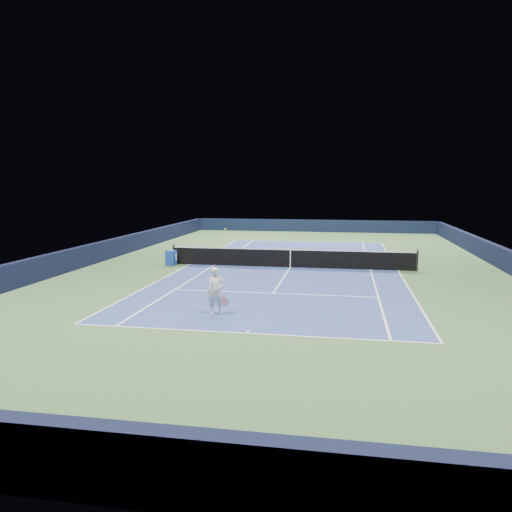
# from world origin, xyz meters

# --- Properties ---
(ground) EXTENTS (40.00, 40.00, 0.00)m
(ground) POSITION_xyz_m (0.00, 0.00, 0.00)
(ground) COLOR #3A5D32
(ground) RESTS_ON ground
(wall_far) EXTENTS (22.00, 0.35, 1.10)m
(wall_far) POSITION_xyz_m (0.00, 19.82, 0.55)
(wall_far) COLOR black
(wall_far) RESTS_ON ground
(wall_near) EXTENTS (22.00, 0.35, 1.10)m
(wall_near) POSITION_xyz_m (0.00, -19.82, 0.55)
(wall_near) COLOR black
(wall_near) RESTS_ON ground
(wall_right) EXTENTS (0.35, 40.00, 1.10)m
(wall_right) POSITION_xyz_m (10.82, 0.00, 0.55)
(wall_right) COLOR black
(wall_right) RESTS_ON ground
(wall_left) EXTENTS (0.35, 40.00, 1.10)m
(wall_left) POSITION_xyz_m (-10.82, 0.00, 0.55)
(wall_left) COLOR black
(wall_left) RESTS_ON ground
(court_surface) EXTENTS (10.97, 23.77, 0.01)m
(court_surface) POSITION_xyz_m (0.00, 0.00, 0.00)
(court_surface) COLOR navy
(court_surface) RESTS_ON ground
(baseline_far) EXTENTS (10.97, 0.08, 0.00)m
(baseline_far) POSITION_xyz_m (0.00, 11.88, 0.01)
(baseline_far) COLOR white
(baseline_far) RESTS_ON ground
(baseline_near) EXTENTS (10.97, 0.08, 0.00)m
(baseline_near) POSITION_xyz_m (0.00, -11.88, 0.01)
(baseline_near) COLOR white
(baseline_near) RESTS_ON ground
(sideline_doubles_right) EXTENTS (0.08, 23.77, 0.00)m
(sideline_doubles_right) POSITION_xyz_m (5.49, 0.00, 0.01)
(sideline_doubles_right) COLOR white
(sideline_doubles_right) RESTS_ON ground
(sideline_doubles_left) EXTENTS (0.08, 23.77, 0.00)m
(sideline_doubles_left) POSITION_xyz_m (-5.49, 0.00, 0.01)
(sideline_doubles_left) COLOR white
(sideline_doubles_left) RESTS_ON ground
(sideline_singles_right) EXTENTS (0.08, 23.77, 0.00)m
(sideline_singles_right) POSITION_xyz_m (4.12, 0.00, 0.01)
(sideline_singles_right) COLOR white
(sideline_singles_right) RESTS_ON ground
(sideline_singles_left) EXTENTS (0.08, 23.77, 0.00)m
(sideline_singles_left) POSITION_xyz_m (-4.12, 0.00, 0.01)
(sideline_singles_left) COLOR white
(sideline_singles_left) RESTS_ON ground
(service_line_far) EXTENTS (8.23, 0.08, 0.00)m
(service_line_far) POSITION_xyz_m (0.00, 6.40, 0.01)
(service_line_far) COLOR white
(service_line_far) RESTS_ON ground
(service_line_near) EXTENTS (8.23, 0.08, 0.00)m
(service_line_near) POSITION_xyz_m (0.00, -6.40, 0.01)
(service_line_near) COLOR white
(service_line_near) RESTS_ON ground
(center_service_line) EXTENTS (0.08, 12.80, 0.00)m
(center_service_line) POSITION_xyz_m (0.00, 0.00, 0.01)
(center_service_line) COLOR white
(center_service_line) RESTS_ON ground
(center_mark_far) EXTENTS (0.08, 0.30, 0.00)m
(center_mark_far) POSITION_xyz_m (0.00, 11.73, 0.01)
(center_mark_far) COLOR white
(center_mark_far) RESTS_ON ground
(center_mark_near) EXTENTS (0.08, 0.30, 0.00)m
(center_mark_near) POSITION_xyz_m (0.00, -11.73, 0.01)
(center_mark_near) COLOR white
(center_mark_near) RESTS_ON ground
(tennis_net) EXTENTS (12.90, 0.10, 1.07)m
(tennis_net) POSITION_xyz_m (0.00, 0.00, 0.50)
(tennis_net) COLOR black
(tennis_net) RESTS_ON ground
(sponsor_cube) EXTENTS (0.60, 0.51, 0.80)m
(sponsor_cube) POSITION_xyz_m (-6.40, -0.44, 0.40)
(sponsor_cube) COLOR #1C41AA
(sponsor_cube) RESTS_ON ground
(tennis_player) EXTENTS (0.80, 1.32, 2.82)m
(tennis_player) POSITION_xyz_m (-1.42, -9.92, 0.80)
(tennis_player) COLOR white
(tennis_player) RESTS_ON ground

